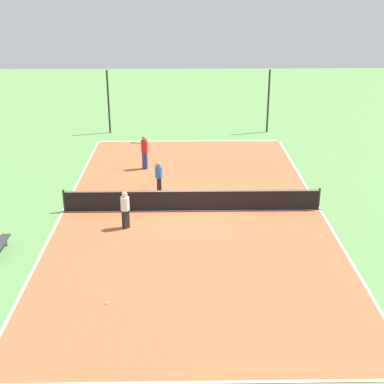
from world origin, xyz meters
TOP-DOWN VIEW (x-y plane):
  - ground_plane at (0.00, 0.00)m, footprint 80.00×80.00m
  - court_surface at (0.00, 0.00)m, footprint 11.53×21.84m
  - tennis_net at (0.00, 0.00)m, footprint 11.33×0.10m
  - bench at (-7.22, -3.92)m, footprint 0.36×1.69m
  - player_near_white at (-2.75, -1.73)m, footprint 0.51×0.51m
  - player_near_blue at (-1.54, 2.24)m, footprint 0.46×0.97m
  - player_coach_red at (-2.45, 5.64)m, footprint 0.98×0.53m
  - tennis_ball_midcourt at (5.42, -2.62)m, footprint 0.07×0.07m
  - tennis_ball_far_baseline at (-2.83, -7.29)m, footprint 0.07×0.07m
  - tennis_ball_left_sideline at (-3.59, 0.73)m, footprint 0.07×0.07m
  - tennis_ball_right_alley at (-2.27, 2.21)m, footprint 0.07×0.07m
  - fence_post_back_left at (-5.25, 13.00)m, footprint 0.12×0.12m
  - fence_post_back_right at (5.25, 13.00)m, footprint 0.12×0.12m

SIDE VIEW (x-z plane):
  - ground_plane at x=0.00m, z-range 0.00..0.00m
  - court_surface at x=0.00m, z-range 0.00..0.02m
  - tennis_ball_midcourt at x=5.42m, z-range 0.02..0.09m
  - tennis_ball_far_baseline at x=-2.83m, z-range 0.02..0.09m
  - tennis_ball_left_sideline at x=-3.59m, z-range 0.02..0.09m
  - tennis_ball_right_alley at x=-2.27m, z-range 0.02..0.09m
  - bench at x=-7.22m, z-range 0.17..0.62m
  - tennis_net at x=0.00m, z-range 0.03..1.04m
  - player_near_blue at x=-1.54m, z-range 0.12..1.63m
  - player_near_white at x=-2.75m, z-range 0.13..1.73m
  - player_coach_red at x=-2.45m, z-range 0.17..2.02m
  - fence_post_back_left at x=-5.25m, z-range 0.00..4.14m
  - fence_post_back_right at x=5.25m, z-range 0.00..4.14m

